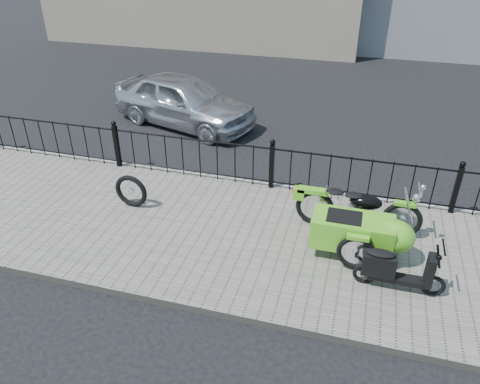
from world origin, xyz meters
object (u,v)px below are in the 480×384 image
(motorcycle_sidecar, at_px, (364,228))
(scooter, at_px, (394,269))
(sedan_car, at_px, (184,100))
(spare_tire, at_px, (131,191))

(motorcycle_sidecar, height_order, scooter, motorcycle_sidecar)
(motorcycle_sidecar, distance_m, scooter, 0.94)
(motorcycle_sidecar, xyz_separation_m, scooter, (0.49, -0.79, -0.12))
(scooter, relative_size, sedan_car, 0.33)
(spare_tire, bearing_deg, scooter, -12.12)
(sedan_car, bearing_deg, scooter, -117.72)
(motorcycle_sidecar, xyz_separation_m, spare_tire, (-4.34, 0.25, -0.14))
(scooter, bearing_deg, sedan_car, 135.27)
(spare_tire, bearing_deg, motorcycle_sidecar, -3.23)
(scooter, bearing_deg, motorcycle_sidecar, 121.72)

